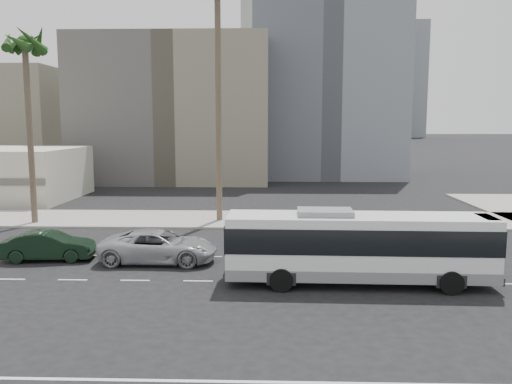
{
  "coord_description": "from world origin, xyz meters",
  "views": [
    {
      "loc": [
        0.45,
        -23.44,
        7.4
      ],
      "look_at": [
        -0.38,
        4.0,
        3.74
      ],
      "focal_mm": 36.13,
      "sensor_mm": 36.0,
      "label": 1
    }
  ],
  "objects_px": {
    "palm_mid": "(25,47)",
    "car_a": "(159,246)",
    "city_bus": "(359,245)",
    "car_b": "(49,246)"
  },
  "relations": [
    {
      "from": "palm_mid",
      "to": "car_a",
      "type": "bearing_deg",
      "value": -41.59
    },
    {
      "from": "city_bus",
      "to": "car_b",
      "type": "bearing_deg",
      "value": 168.42
    },
    {
      "from": "car_b",
      "to": "car_a",
      "type": "bearing_deg",
      "value": -97.61
    },
    {
      "from": "car_b",
      "to": "palm_mid",
      "type": "bearing_deg",
      "value": 22.89
    },
    {
      "from": "car_a",
      "to": "palm_mid",
      "type": "relative_size",
      "value": 0.44
    },
    {
      "from": "car_a",
      "to": "car_b",
      "type": "distance_m",
      "value": 6.06
    },
    {
      "from": "car_a",
      "to": "palm_mid",
      "type": "height_order",
      "value": "palm_mid"
    },
    {
      "from": "car_b",
      "to": "palm_mid",
      "type": "distance_m",
      "value": 16.49
    },
    {
      "from": "city_bus",
      "to": "palm_mid",
      "type": "bearing_deg",
      "value": 148.95
    },
    {
      "from": "car_b",
      "to": "palm_mid",
      "type": "height_order",
      "value": "palm_mid"
    }
  ]
}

